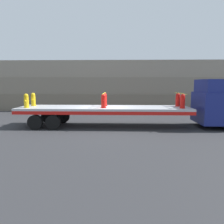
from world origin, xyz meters
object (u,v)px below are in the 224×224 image
object	(u,v)px
fire_hydrant_yellow_near_0	(26,101)
fire_hydrant_red_far_2	(178,100)
fire_hydrant_red_far_1	(105,100)
fire_hydrant_red_near_1	(103,101)
fire_hydrant_yellow_far_0	(33,99)
fire_hydrant_red_near_2	(183,101)
flatbed_trailer	(94,110)
truck_cab	(219,103)

from	to	relation	value
fire_hydrant_yellow_near_0	fire_hydrant_red_far_2	xyz separation A→B (m)	(9.41, 1.08, 0.00)
fire_hydrant_red_far_1	fire_hydrant_red_far_2	world-z (taller)	same
fire_hydrant_red_near_1	fire_hydrant_red_far_1	size ratio (longest dim) A/B	1.00
fire_hydrant_yellow_far_0	fire_hydrant_red_near_2	distance (m)	9.47
fire_hydrant_yellow_near_0	fire_hydrant_red_far_2	world-z (taller)	same
fire_hydrant_yellow_near_0	fire_hydrant_yellow_far_0	size ratio (longest dim) A/B	1.00
flatbed_trailer	fire_hydrant_red_far_1	size ratio (longest dim) A/B	12.44
flatbed_trailer	fire_hydrant_red_near_1	world-z (taller)	fire_hydrant_red_near_1
flatbed_trailer	fire_hydrant_yellow_far_0	xyz separation A→B (m)	(-4.04, 0.54, 0.63)
flatbed_trailer	fire_hydrant_red_far_1	world-z (taller)	fire_hydrant_red_far_1
fire_hydrant_red_far_1	fire_hydrant_red_near_2	xyz separation A→B (m)	(4.71, -1.08, 0.00)
fire_hydrant_red_far_1	fire_hydrant_red_near_1	bearing A→B (deg)	-90.00
fire_hydrant_red_near_1	fire_hydrant_red_near_2	world-z (taller)	same
fire_hydrant_red_near_1	fire_hydrant_red_far_2	bearing A→B (deg)	12.93
fire_hydrant_red_near_1	fire_hydrant_red_far_2	world-z (taller)	same
fire_hydrant_yellow_far_0	fire_hydrant_red_far_1	bearing A→B (deg)	0.00
fire_hydrant_yellow_far_0	fire_hydrant_red_near_1	distance (m)	4.83
fire_hydrant_red_near_1	fire_hydrant_red_near_2	bearing A→B (deg)	0.00
fire_hydrant_yellow_near_0	fire_hydrant_red_far_1	distance (m)	4.83
fire_hydrant_yellow_far_0	fire_hydrant_red_far_2	world-z (taller)	same
flatbed_trailer	fire_hydrant_red_far_2	distance (m)	5.43
truck_cab	fire_hydrant_red_far_1	distance (m)	7.10
flatbed_trailer	fire_hydrant_yellow_near_0	distance (m)	4.13
fire_hydrant_red_near_1	fire_hydrant_red_far_1	distance (m)	1.08
truck_cab	fire_hydrant_red_far_1	xyz separation A→B (m)	(-7.08, 0.54, 0.17)
fire_hydrant_yellow_far_0	fire_hydrant_red_far_1	size ratio (longest dim) A/B	1.00
fire_hydrant_red_near_1	fire_hydrant_yellow_near_0	bearing A→B (deg)	180.00
fire_hydrant_yellow_near_0	fire_hydrant_red_near_1	world-z (taller)	same
fire_hydrant_yellow_far_0	fire_hydrant_yellow_near_0	bearing A→B (deg)	-90.00
fire_hydrant_red_near_1	fire_hydrant_red_far_1	bearing A→B (deg)	90.00
fire_hydrant_red_far_1	fire_hydrant_yellow_far_0	bearing A→B (deg)	180.00
truck_cab	fire_hydrant_red_far_1	bearing A→B (deg)	175.64
fire_hydrant_red_near_2	fire_hydrant_red_far_2	distance (m)	1.08
fire_hydrant_yellow_near_0	fire_hydrant_red_near_2	distance (m)	9.41
truck_cab	fire_hydrant_yellow_near_0	xyz separation A→B (m)	(-11.78, -0.54, 0.17)
fire_hydrant_red_near_2	fire_hydrant_yellow_far_0	bearing A→B (deg)	173.45
truck_cab	fire_hydrant_red_near_2	bearing A→B (deg)	-167.17
truck_cab	fire_hydrant_yellow_far_0	distance (m)	11.80
fire_hydrant_yellow_near_0	fire_hydrant_yellow_far_0	bearing A→B (deg)	90.00
truck_cab	fire_hydrant_red_far_2	world-z (taller)	truck_cab
fire_hydrant_yellow_far_0	fire_hydrant_red_far_2	distance (m)	9.41
truck_cab	fire_hydrant_red_near_1	size ratio (longest dim) A/B	3.45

